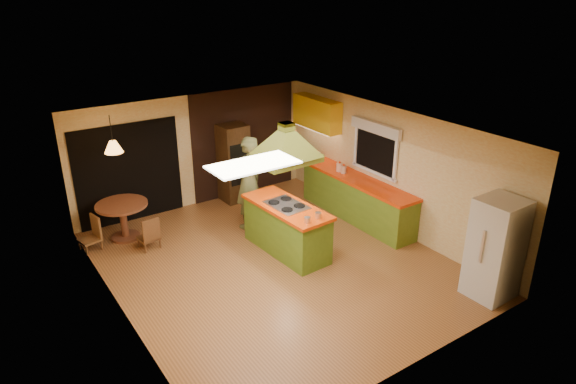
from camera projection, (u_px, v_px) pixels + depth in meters
ground at (275, 263)px, 9.33m from camera, size 6.50×6.50×0.00m
room_walls at (275, 200)px, 8.84m from camera, size 5.50×6.50×6.50m
ceiling_plane at (274, 130)px, 8.35m from camera, size 6.50×6.50×0.00m
brick_panel at (244, 142)px, 11.95m from camera, size 2.64×0.03×2.50m
nook_opening at (129, 173)px, 10.60m from camera, size 2.20×0.03×2.10m
right_counter at (356, 198)px, 10.88m from camera, size 0.62×3.05×0.92m
upper_cabinets at (317, 113)px, 11.57m from camera, size 0.34×1.40×0.70m
window_right at (376, 139)px, 10.34m from camera, size 0.12×1.35×1.06m
fluor_panel at (253, 165)px, 6.88m from camera, size 1.20×0.60×0.03m
kitchen_island at (287, 228)px, 9.56m from camera, size 0.87×1.93×0.96m
range_hood at (286, 137)px, 8.87m from camera, size 1.12×0.83×0.80m
man at (248, 183)px, 10.33m from camera, size 0.80×0.63×1.94m
refrigerator at (495, 249)px, 8.10m from camera, size 0.70×0.67×1.69m
wall_oven at (234, 163)px, 11.63m from camera, size 0.61×0.62×1.79m
dining_table at (123, 214)px, 10.02m from camera, size 1.00×1.00×0.75m
chair_left at (89, 234)px, 9.65m from camera, size 0.43×0.43×0.66m
chair_near at (148, 232)px, 9.73m from camera, size 0.40×0.40×0.66m
pendant_lamp at (113, 147)px, 9.48m from camera, size 0.41×0.41×0.22m
canister_large at (317, 157)px, 11.64m from camera, size 0.17×0.17×0.21m
canister_medium at (339, 167)px, 11.05m from camera, size 0.15×0.15×0.18m
canister_small at (344, 169)px, 10.94m from camera, size 0.16×0.16×0.17m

